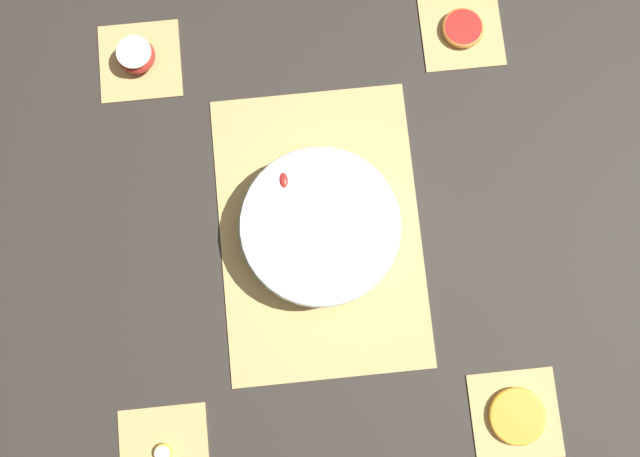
% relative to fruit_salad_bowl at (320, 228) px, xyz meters
% --- Properties ---
extents(ground_plane, '(6.00, 6.00, 0.00)m').
position_rel_fruit_salad_bowl_xyz_m(ground_plane, '(-0.00, -0.00, -0.04)').
color(ground_plane, '#2D2823').
extents(bamboo_mat_center, '(0.50, 0.34, 0.01)m').
position_rel_fruit_salad_bowl_xyz_m(bamboo_mat_center, '(-0.00, -0.00, -0.04)').
color(bamboo_mat_center, tan).
rests_on(bamboo_mat_center, ground_plane).
extents(coaster_mat_near_left, '(0.15, 0.15, 0.01)m').
position_rel_fruit_salad_bowl_xyz_m(coaster_mat_near_left, '(-0.34, -0.29, -0.04)').
color(coaster_mat_near_left, tan).
rests_on(coaster_mat_near_left, ground_plane).
extents(coaster_mat_near_right, '(0.15, 0.15, 0.01)m').
position_rel_fruit_salad_bowl_xyz_m(coaster_mat_near_right, '(0.34, -0.29, -0.04)').
color(coaster_mat_near_right, tan).
rests_on(coaster_mat_near_right, ground_plane).
extents(coaster_mat_far_left, '(0.15, 0.15, 0.01)m').
position_rel_fruit_salad_bowl_xyz_m(coaster_mat_far_left, '(-0.34, 0.29, -0.04)').
color(coaster_mat_far_left, tan).
rests_on(coaster_mat_far_left, ground_plane).
extents(coaster_mat_far_right, '(0.15, 0.15, 0.01)m').
position_rel_fruit_salad_bowl_xyz_m(coaster_mat_far_right, '(0.34, 0.29, -0.04)').
color(coaster_mat_far_right, tan).
rests_on(coaster_mat_far_right, ground_plane).
extents(fruit_salad_bowl, '(0.27, 0.27, 0.07)m').
position_rel_fruit_salad_bowl_xyz_m(fruit_salad_bowl, '(0.00, 0.00, 0.00)').
color(fruit_salad_bowl, silver).
rests_on(fruit_salad_bowl, bamboo_mat_center).
extents(apple_half, '(0.07, 0.07, 0.04)m').
position_rel_fruit_salad_bowl_xyz_m(apple_half, '(-0.34, -0.29, -0.02)').
color(apple_half, '#B72D23').
rests_on(apple_half, coaster_mat_near_left).
extents(orange_slice_whole, '(0.09, 0.09, 0.01)m').
position_rel_fruit_salad_bowl_xyz_m(orange_slice_whole, '(0.34, 0.29, -0.03)').
color(orange_slice_whole, orange).
rests_on(orange_slice_whole, coaster_mat_far_right).
extents(banana_coin_single, '(0.03, 0.03, 0.01)m').
position_rel_fruit_salad_bowl_xyz_m(banana_coin_single, '(0.34, -0.29, -0.03)').
color(banana_coin_single, '#F4EABC').
rests_on(banana_coin_single, coaster_mat_near_right).
extents(grapefruit_slice, '(0.08, 0.08, 0.01)m').
position_rel_fruit_salad_bowl_xyz_m(grapefruit_slice, '(-0.34, 0.29, -0.03)').
color(grapefruit_slice, '#B2231E').
rests_on(grapefruit_slice, coaster_mat_far_left).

